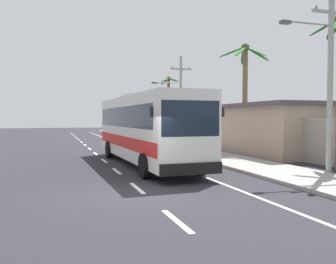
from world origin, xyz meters
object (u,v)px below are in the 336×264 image
(utility_pole_mid, at_px, (180,98))
(palm_second, at_px, (169,96))
(roadside_building, at_px, (336,128))
(pedestrian_near_kerb, at_px, (200,138))
(motorcycle_beside_bus, at_px, (146,140))
(palm_nearest, at_px, (245,81))
(coach_bus_foreground, at_px, (145,127))
(utility_pole_nearest, at_px, (328,69))

(utility_pole_mid, xyz_separation_m, palm_second, (2.56, 11.04, 0.79))
(roadside_building, bearing_deg, pedestrian_near_kerb, 155.85)
(motorcycle_beside_bus, distance_m, palm_nearest, 9.49)
(utility_pole_mid, distance_m, roadside_building, 13.16)
(coach_bus_foreground, bearing_deg, utility_pole_mid, 62.41)
(motorcycle_beside_bus, xyz_separation_m, pedestrian_near_kerb, (3.20, -3.60, 0.28))
(utility_pole_mid, xyz_separation_m, roadside_building, (8.28, -9.91, -2.55))
(pedestrian_near_kerb, distance_m, roadside_building, 9.68)
(palm_nearest, height_order, roadside_building, palm_nearest)
(pedestrian_near_kerb, height_order, utility_pole_nearest, utility_pole_nearest)
(utility_pole_mid, relative_size, roadside_building, 0.52)
(motorcycle_beside_bus, bearing_deg, palm_nearest, -52.39)
(palm_nearest, relative_size, roadside_building, 0.48)
(roadside_building, bearing_deg, utility_pole_nearest, -134.91)
(palm_nearest, xyz_separation_m, roadside_building, (6.85, -0.85, -3.24))
(coach_bus_foreground, relative_size, utility_pole_nearest, 1.44)
(pedestrian_near_kerb, xyz_separation_m, utility_pole_nearest, (0.87, -11.90, 3.62))
(palm_nearest, bearing_deg, motorcycle_beside_bus, 127.61)
(pedestrian_near_kerb, bearing_deg, utility_pole_mid, 105.69)
(coach_bus_foreground, height_order, utility_pole_mid, utility_pole_mid)
(utility_pole_mid, height_order, palm_nearest, utility_pole_mid)
(pedestrian_near_kerb, bearing_deg, palm_nearest, -37.01)
(pedestrian_near_kerb, xyz_separation_m, palm_second, (3.08, 17.00, 4.13))
(pedestrian_near_kerb, height_order, utility_pole_mid, utility_pole_mid)
(palm_second, height_order, roadside_building, palm_second)
(utility_pole_mid, bearing_deg, pedestrian_near_kerb, -95.01)
(pedestrian_near_kerb, distance_m, utility_pole_mid, 6.85)
(pedestrian_near_kerb, xyz_separation_m, utility_pole_mid, (0.52, 5.96, 3.35))
(utility_pole_nearest, xyz_separation_m, roadside_building, (7.93, 7.96, -2.82))
(utility_pole_nearest, distance_m, palm_second, 28.99)
(motorcycle_beside_bus, height_order, roadside_building, roadside_building)
(motorcycle_beside_bus, relative_size, roadside_building, 0.13)
(utility_pole_mid, distance_m, palm_second, 11.36)
(utility_pole_nearest, height_order, palm_nearest, utility_pole_nearest)
(palm_nearest, relative_size, palm_second, 0.99)
(utility_pole_mid, distance_m, palm_nearest, 9.19)
(utility_pole_nearest, bearing_deg, pedestrian_near_kerb, 94.18)
(roadside_building, bearing_deg, palm_nearest, 172.91)
(palm_nearest, height_order, palm_second, palm_second)
(utility_pole_nearest, relative_size, roadside_building, 0.55)
(coach_bus_foreground, bearing_deg, pedestrian_near_kerb, 46.74)
(coach_bus_foreground, bearing_deg, palm_second, 68.99)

